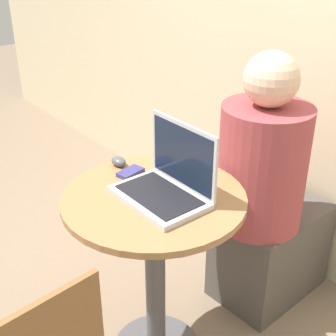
% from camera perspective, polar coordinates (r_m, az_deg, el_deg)
% --- Properties ---
extents(round_table, '(0.66, 0.66, 0.77)m').
position_cam_1_polar(round_table, '(1.77, -1.62, -9.43)').
color(round_table, '#4C4C51').
rests_on(round_table, ground_plane).
extents(laptop, '(0.33, 0.22, 0.26)m').
position_cam_1_polar(laptop, '(1.62, -0.03, -1.68)').
color(laptop, '#B7B7BC').
rests_on(laptop, round_table).
extents(cell_phone, '(0.07, 0.11, 0.02)m').
position_cam_1_polar(cell_phone, '(1.79, -4.60, -0.53)').
color(cell_phone, navy).
rests_on(cell_phone, round_table).
extents(computer_mouse, '(0.07, 0.05, 0.04)m').
position_cam_1_polar(computer_mouse, '(1.86, -6.03, 0.80)').
color(computer_mouse, '#4C4C51').
rests_on(computer_mouse, round_table).
extents(person_seated, '(0.37, 0.58, 1.21)m').
position_cam_1_polar(person_seated, '(2.14, 11.93, -4.72)').
color(person_seated, '#4C4742').
rests_on(person_seated, ground_plane).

